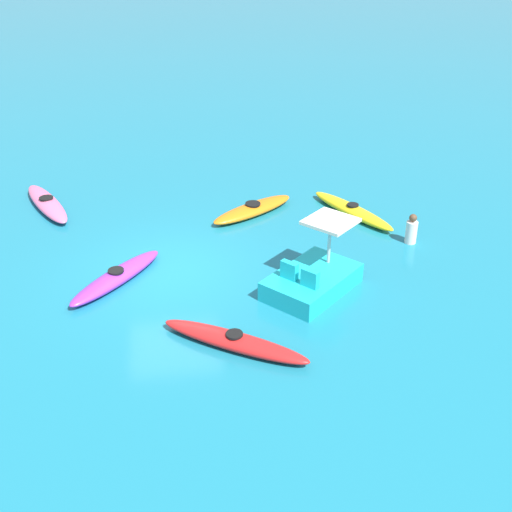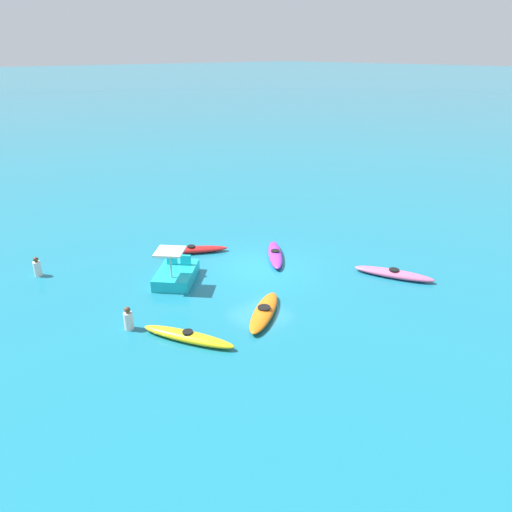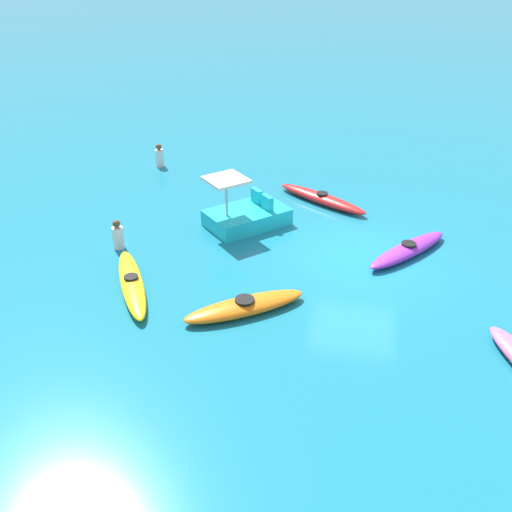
{
  "view_description": "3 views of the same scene",
  "coord_description": "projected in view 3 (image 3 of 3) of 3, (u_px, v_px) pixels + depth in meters",
  "views": [
    {
      "loc": [
        14.46,
        0.29,
        8.36
      ],
      "look_at": [
        0.02,
        2.28,
        0.28
      ],
      "focal_mm": 44.45,
      "sensor_mm": 36.0,
      "label": 1
    },
    {
      "loc": [
        -14.13,
        12.69,
        9.01
      ],
      "look_at": [
        0.07,
        0.18,
        0.64
      ],
      "focal_mm": 32.74,
      "sensor_mm": 36.0,
      "label": 2
    },
    {
      "loc": [
        -14.38,
        0.3,
        8.02
      ],
      "look_at": [
        -1.03,
        2.73,
        0.35
      ],
      "focal_mm": 40.93,
      "sensor_mm": 36.0,
      "label": 3
    }
  ],
  "objects": [
    {
      "name": "kayak_orange",
      "position": [
        245.0,
        306.0,
        13.85
      ],
      "size": [
        2.29,
        2.94,
        0.37
      ],
      "color": "orange",
      "rests_on": "ground_plane"
    },
    {
      "name": "kayak_red",
      "position": [
        322.0,
        199.0,
        19.33
      ],
      "size": [
        2.37,
        3.23,
        0.37
      ],
      "color": "red",
      "rests_on": "ground_plane"
    },
    {
      "name": "person_near_shore",
      "position": [
        118.0,
        236.0,
        16.51
      ],
      "size": [
        0.35,
        0.35,
        0.88
      ],
      "color": "silver",
      "rests_on": "ground_plane"
    },
    {
      "name": "person_by_kayaks",
      "position": [
        159.0,
        156.0,
        22.23
      ],
      "size": [
        0.43,
        0.43,
        0.88
      ],
      "color": "silver",
      "rests_on": "ground_plane"
    },
    {
      "name": "pedal_boat_cyan",
      "position": [
        246.0,
        215.0,
        17.83
      ],
      "size": [
        2.74,
        2.78,
        1.68
      ],
      "color": "#19B7C6",
      "rests_on": "ground_plane"
    },
    {
      "name": "ground_plane",
      "position": [
        359.0,
        257.0,
        16.22
      ],
      "size": [
        600.0,
        600.0,
        0.0
      ],
      "primitive_type": "plane",
      "color": "#19728C"
    },
    {
      "name": "kayak_purple",
      "position": [
        408.0,
        250.0,
        16.28
      ],
      "size": [
        2.86,
        2.5,
        0.37
      ],
      "color": "purple",
      "rests_on": "ground_plane"
    },
    {
      "name": "kayak_yellow",
      "position": [
        132.0,
        283.0,
        14.75
      ],
      "size": [
        3.28,
        2.08,
        0.37
      ],
      "color": "yellow",
      "rests_on": "ground_plane"
    }
  ]
}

